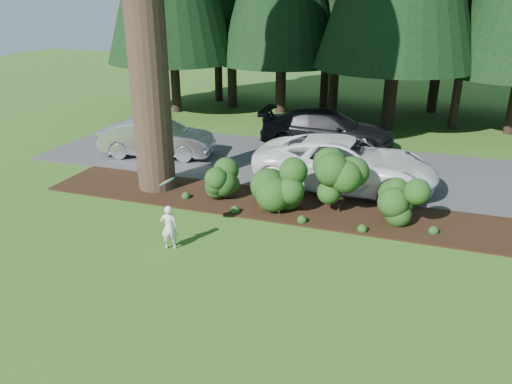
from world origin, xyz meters
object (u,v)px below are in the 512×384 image
car_silver_wagon (157,138)px  child (169,227)px  car_dark_suv (327,130)px  frisbee (167,181)px  car_white_suv (345,163)px

car_silver_wagon → child: car_silver_wagon is taller
car_dark_suv → frisbee: 10.02m
frisbee → car_silver_wagon: bearing=122.0°
car_silver_wagon → car_dark_suv: size_ratio=0.81×
car_silver_wagon → child: bearing=-158.9°
car_white_suv → frisbee: (-3.68, -5.44, 0.82)m
car_dark_suv → child: size_ratio=4.65×
frisbee → car_white_suv: bearing=55.9°
car_white_suv → child: 6.80m
car_silver_wagon → frisbee: size_ratio=10.18×
car_silver_wagon → car_dark_suv: car_dark_suv is taller
car_white_suv → child: (-3.48, -5.83, -0.27)m
frisbee → child: bearing=-63.3°
car_dark_suv → frisbee: size_ratio=12.53×
car_white_suv → frisbee: frisbee is taller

